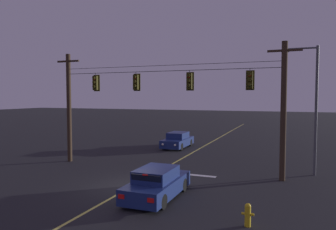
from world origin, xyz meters
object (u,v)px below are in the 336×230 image
at_px(traffic_light_centre, 189,81).
at_px(traffic_light_left_inner, 136,82).
at_px(traffic_light_right_inner, 250,80).
at_px(car_oncoming_lead, 178,140).
at_px(street_lamp_corner, 310,97).
at_px(car_waiting_near_lane, 157,184).
at_px(fire_hydrant, 248,214).
at_px(traffic_light_leftmost, 95,83).

bearing_deg(traffic_light_centre, traffic_light_left_inner, 180.00).
distance_m(traffic_light_centre, traffic_light_right_inner, 3.56).
relative_size(car_oncoming_lead, street_lamp_corner, 0.58).
xyz_separation_m(traffic_light_centre, car_waiting_near_lane, (0.13, -5.25, -4.91)).
bearing_deg(car_oncoming_lead, car_waiting_near_lane, -74.04).
bearing_deg(fire_hydrant, car_waiting_near_lane, 157.35).
height_order(traffic_light_left_inner, fire_hydrant, traffic_light_left_inner).
distance_m(traffic_light_leftmost, fire_hydrant, 14.12).
bearing_deg(car_waiting_near_lane, traffic_light_centre, 91.45).
xyz_separation_m(traffic_light_leftmost, fire_hydrant, (11.12, -7.04, -5.12)).
distance_m(traffic_light_right_inner, car_waiting_near_lane, 7.96).
relative_size(traffic_light_right_inner, car_waiting_near_lane, 0.28).
distance_m(car_oncoming_lead, fire_hydrant, 17.69).
xyz_separation_m(traffic_light_leftmost, car_waiting_near_lane, (6.83, -5.25, -4.91)).
bearing_deg(traffic_light_right_inner, traffic_light_left_inner, 180.00).
distance_m(traffic_light_left_inner, car_waiting_near_lane, 8.11).
height_order(traffic_light_left_inner, traffic_light_right_inner, same).
height_order(traffic_light_centre, car_waiting_near_lane, traffic_light_centre).
height_order(traffic_light_left_inner, traffic_light_centre, same).
relative_size(traffic_light_right_inner, street_lamp_corner, 0.16).
bearing_deg(traffic_light_centre, traffic_light_leftmost, 180.00).
relative_size(traffic_light_right_inner, fire_hydrant, 1.45).
xyz_separation_m(traffic_light_leftmost, street_lamp_corner, (13.49, 1.94, -0.98)).
xyz_separation_m(car_waiting_near_lane, fire_hydrant, (4.29, -1.79, -0.21)).
distance_m(traffic_light_leftmost, car_waiting_near_lane, 9.91).
distance_m(traffic_light_right_inner, street_lamp_corner, 3.89).
bearing_deg(car_waiting_near_lane, street_lamp_corner, 47.18).
height_order(traffic_light_leftmost, traffic_light_centre, same).
bearing_deg(traffic_light_right_inner, traffic_light_leftmost, 180.00).
xyz_separation_m(traffic_light_left_inner, car_oncoming_lead, (-0.21, 8.61, -4.91)).
distance_m(traffic_light_left_inner, traffic_light_centre, 3.61).
relative_size(traffic_light_leftmost, car_waiting_near_lane, 0.28).
xyz_separation_m(traffic_light_left_inner, traffic_light_right_inner, (7.18, 0.00, 0.00)).
bearing_deg(traffic_light_right_inner, traffic_light_centre, 180.00).
height_order(car_oncoming_lead, street_lamp_corner, street_lamp_corner).
relative_size(traffic_light_left_inner, traffic_light_right_inner, 1.00).
distance_m(traffic_light_left_inner, street_lamp_corner, 10.63).
distance_m(traffic_light_left_inner, car_oncoming_lead, 9.91).
height_order(traffic_light_right_inner, fire_hydrant, traffic_light_right_inner).
xyz_separation_m(traffic_light_leftmost, traffic_light_right_inner, (10.26, 0.00, 0.00)).
bearing_deg(fire_hydrant, traffic_light_centre, 122.16).
bearing_deg(traffic_light_left_inner, fire_hydrant, -41.20).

